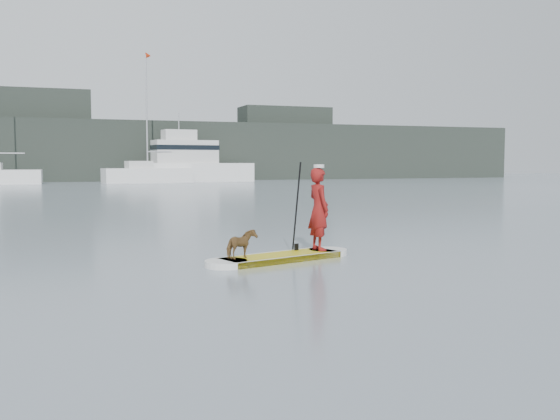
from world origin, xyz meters
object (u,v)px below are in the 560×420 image
object	(u,v)px
sailboat_d	(147,174)
paddler	(319,209)
paddleboard	(280,257)
dog	(241,244)
motor_yacht_a	(191,163)

from	to	relation	value
sailboat_d	paddler	bearing A→B (deg)	-100.71
paddleboard	sailboat_d	bearing A→B (deg)	68.40
paddleboard	sailboat_d	xyz separation A→B (m)	(3.53, 46.15, 0.78)
dog	sailboat_d	world-z (taller)	sailboat_d
paddleboard	paddler	bearing A→B (deg)	0.00
paddleboard	dog	size ratio (longest dim) A/B	4.92
paddleboard	motor_yacht_a	size ratio (longest dim) A/B	0.29
paddler	dog	world-z (taller)	paddler
sailboat_d	motor_yacht_a	size ratio (longest dim) A/B	1.05
paddler	sailboat_d	xyz separation A→B (m)	(2.58, 45.86, -0.13)
paddler	motor_yacht_a	bearing A→B (deg)	-12.31
paddleboard	paddler	distance (m)	1.35
paddleboard	dog	xyz separation A→B (m)	(-0.87, -0.27, 0.33)
dog	motor_yacht_a	size ratio (longest dim) A/B	0.06
sailboat_d	motor_yacht_a	distance (m)	4.92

